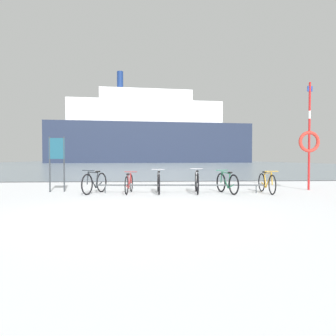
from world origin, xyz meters
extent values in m
cube|color=white|center=(0.00, -1.00, -0.04)|extent=(80.00, 22.00, 0.08)
cube|color=gray|center=(0.00, 65.00, -0.04)|extent=(80.00, 110.00, 0.08)
cube|color=#47474C|center=(0.00, 10.00, -0.02)|extent=(80.00, 0.50, 0.05)
cylinder|color=#4C5156|center=(1.44, 4.22, 0.28)|extent=(5.81, 0.43, 0.05)
cylinder|color=#4C5156|center=(-1.17, 4.39, 0.14)|extent=(0.04, 0.04, 0.28)
cylinder|color=#4C5156|center=(4.05, 4.05, 0.14)|extent=(0.04, 0.04, 0.28)
torus|color=black|center=(-1.70, 3.84, 0.35)|extent=(0.30, 0.67, 0.70)
torus|color=black|center=(-1.35, 4.75, 0.35)|extent=(0.30, 0.67, 0.70)
cylinder|color=#1E2328|center=(-1.59, 4.14, 0.47)|extent=(0.22, 0.49, 0.59)
cylinder|color=#1E2328|center=(-1.47, 4.43, 0.45)|extent=(0.10, 0.18, 0.53)
cylinder|color=#1E2328|center=(-1.56, 4.21, 0.73)|extent=(0.26, 0.61, 0.08)
cylinder|color=#1E2328|center=(-1.42, 4.56, 0.27)|extent=(0.19, 0.41, 0.19)
cylinder|color=#1E2328|center=(-1.69, 3.88, 0.55)|extent=(0.07, 0.11, 0.41)
cube|color=black|center=(-1.44, 4.50, 0.75)|extent=(0.15, 0.22, 0.05)
cylinder|color=#1E2328|center=(-1.67, 3.91, 0.81)|extent=(0.44, 0.19, 0.02)
torus|color=black|center=(-0.30, 4.84, 0.31)|extent=(0.10, 0.62, 0.62)
torus|color=black|center=(-0.41, 3.79, 0.31)|extent=(0.10, 0.62, 0.62)
cylinder|color=#B22D2D|center=(-0.33, 4.50, 0.42)|extent=(0.09, 0.55, 0.53)
cylinder|color=#B22D2D|center=(-0.37, 4.16, 0.40)|extent=(0.06, 0.20, 0.47)
cylinder|color=#B22D2D|center=(-0.34, 4.42, 0.65)|extent=(0.11, 0.69, 0.08)
cylinder|color=#B22D2D|center=(-0.38, 4.01, 0.24)|extent=(0.08, 0.46, 0.17)
cylinder|color=#B22D2D|center=(-0.30, 4.80, 0.49)|extent=(0.05, 0.12, 0.37)
cube|color=black|center=(-0.38, 4.08, 0.67)|extent=(0.10, 0.21, 0.05)
cylinder|color=#B22D2D|center=(-0.31, 4.76, 0.72)|extent=(0.46, 0.07, 0.02)
torus|color=black|center=(0.68, 4.81, 0.35)|extent=(0.06, 0.70, 0.70)
torus|color=black|center=(0.67, 3.76, 0.35)|extent=(0.06, 0.70, 0.70)
cylinder|color=silver|center=(0.67, 4.47, 0.48)|extent=(0.04, 0.55, 0.59)
cylinder|color=silver|center=(0.67, 4.13, 0.45)|extent=(0.04, 0.19, 0.53)
cylinder|color=silver|center=(0.67, 4.39, 0.74)|extent=(0.04, 0.68, 0.09)
cylinder|color=silver|center=(0.67, 3.98, 0.27)|extent=(0.04, 0.46, 0.19)
cylinder|color=silver|center=(0.68, 4.77, 0.56)|extent=(0.04, 0.11, 0.42)
cube|color=black|center=(0.67, 4.05, 0.75)|extent=(0.08, 0.20, 0.05)
cylinder|color=silver|center=(0.68, 4.73, 0.81)|extent=(0.46, 0.03, 0.02)
torus|color=black|center=(2.06, 4.76, 0.36)|extent=(0.12, 0.73, 0.72)
torus|color=black|center=(1.95, 3.71, 0.36)|extent=(0.12, 0.73, 0.72)
cylinder|color=silver|center=(2.02, 4.42, 0.49)|extent=(0.09, 0.56, 0.61)
cylinder|color=silver|center=(1.99, 4.08, 0.47)|extent=(0.05, 0.20, 0.55)
cylinder|color=silver|center=(2.01, 4.34, 0.76)|extent=(0.10, 0.69, 0.09)
cylinder|color=silver|center=(1.97, 3.94, 0.28)|extent=(0.08, 0.46, 0.20)
cylinder|color=silver|center=(2.05, 4.72, 0.57)|extent=(0.05, 0.12, 0.43)
cube|color=black|center=(1.98, 4.00, 0.77)|extent=(0.10, 0.21, 0.05)
cylinder|color=silver|center=(2.05, 4.69, 0.84)|extent=(0.46, 0.07, 0.02)
torus|color=black|center=(2.91, 4.48, 0.34)|extent=(0.20, 0.68, 0.68)
torus|color=black|center=(3.13, 3.55, 0.34)|extent=(0.20, 0.68, 0.68)
cylinder|color=#2D8C60|center=(2.98, 4.18, 0.46)|extent=(0.15, 0.50, 0.57)
cylinder|color=#2D8C60|center=(3.05, 3.87, 0.44)|extent=(0.07, 0.18, 0.51)
cylinder|color=#2D8C60|center=(3.00, 4.11, 0.71)|extent=(0.17, 0.61, 0.08)
cylinder|color=#2D8C60|center=(3.08, 3.75, 0.26)|extent=(0.13, 0.42, 0.19)
cylinder|color=#2D8C60|center=(2.92, 4.44, 0.54)|extent=(0.06, 0.11, 0.40)
cube|color=black|center=(3.07, 3.81, 0.73)|extent=(0.12, 0.21, 0.05)
cylinder|color=#2D8C60|center=(2.93, 4.41, 0.79)|extent=(0.45, 0.13, 0.02)
torus|color=black|center=(4.41, 3.50, 0.33)|extent=(0.05, 0.67, 0.67)
torus|color=black|center=(4.43, 4.58, 0.33)|extent=(0.05, 0.67, 0.67)
cylinder|color=gold|center=(4.42, 3.85, 0.46)|extent=(0.05, 0.56, 0.57)
cylinder|color=gold|center=(4.43, 4.20, 0.43)|extent=(0.04, 0.20, 0.51)
cylinder|color=gold|center=(4.42, 3.93, 0.70)|extent=(0.05, 0.70, 0.08)
cylinder|color=gold|center=(4.43, 4.35, 0.26)|extent=(0.05, 0.47, 0.18)
cylinder|color=gold|center=(4.41, 3.55, 0.53)|extent=(0.04, 0.12, 0.40)
cube|color=black|center=(4.43, 4.28, 0.72)|extent=(0.08, 0.20, 0.05)
cylinder|color=gold|center=(4.41, 3.59, 0.78)|extent=(0.46, 0.03, 0.02)
cylinder|color=#33383D|center=(-3.21, 4.93, 0.99)|extent=(0.05, 0.05, 1.99)
cylinder|color=#33383D|center=(-2.71, 4.99, 0.99)|extent=(0.05, 0.05, 1.99)
cube|color=navy|center=(-2.96, 4.96, 1.56)|extent=(0.55, 0.11, 0.75)
cylinder|color=red|center=(6.44, 5.05, 2.05)|extent=(0.08, 0.08, 4.09)
cylinder|color=white|center=(6.44, 5.05, 2.86)|extent=(0.09, 0.09, 0.30)
torus|color=red|center=(6.44, 5.05, 1.84)|extent=(0.82, 0.13, 0.82)
cube|color=navy|center=(6.44, 5.05, 3.84)|extent=(0.20, 0.03, 0.20)
cube|color=#232D47|center=(1.59, 80.37, 5.16)|extent=(53.41, 14.16, 10.32)
cube|color=white|center=(0.28, 80.23, 13.16)|extent=(40.15, 11.50, 5.68)
cube|color=white|center=(0.28, 80.23, 17.45)|extent=(24.26, 8.58, 2.89)
cylinder|color=navy|center=(-6.29, 79.57, 21.22)|extent=(1.60, 1.60, 4.65)
camera|label=1|loc=(0.22, -7.20, 1.22)|focal=35.48mm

